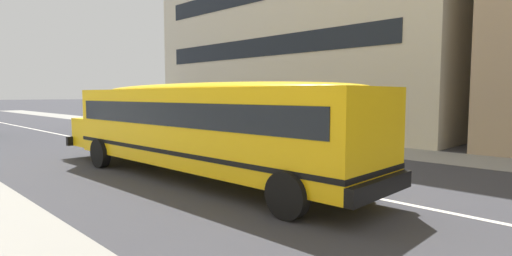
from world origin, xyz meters
TOP-DOWN VIEW (x-y plane):
  - ground_plane at (0.00, 0.00)m, footprint 400.00×400.00m
  - sidewalk_far at (0.00, 7.15)m, footprint 120.00×3.00m
  - lane_centreline at (0.00, 0.00)m, footprint 110.00×0.16m
  - school_bus at (-2.05, -1.57)m, footprint 11.96×2.84m
  - parked_car_dark_blue_mid_block at (-19.31, 4.28)m, footprint 3.93×1.94m
  - apartment_block_far_left at (-9.79, 14.28)m, footprint 20.70×11.30m

SIDE VIEW (x-z plane):
  - ground_plane at x=0.00m, z-range 0.00..0.00m
  - lane_centreline at x=0.00m, z-range 0.00..0.01m
  - sidewalk_far at x=0.00m, z-range 0.00..0.01m
  - parked_car_dark_blue_mid_block at x=-19.31m, z-range 0.02..1.66m
  - school_bus at x=-2.05m, z-range 0.25..2.91m
  - apartment_block_far_left at x=-9.79m, z-range 0.00..16.50m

